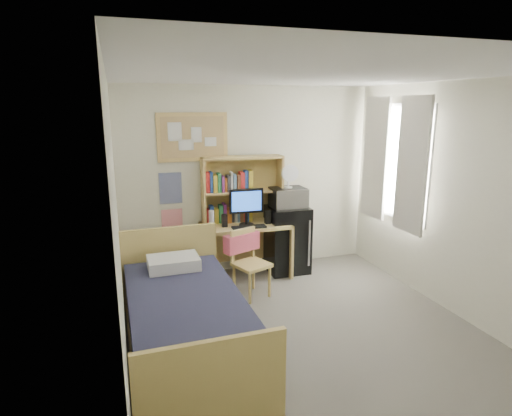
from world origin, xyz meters
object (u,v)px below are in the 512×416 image
object	(u,v)px
desk	(245,250)
desk_fan	(288,177)
microwave	(288,197)
bed	(187,325)
desk_chair	(252,264)
mini_fridge	(287,239)
speaker_left	(225,221)
monitor	(246,207)
bulletin_board	(193,137)
speaker_right	(268,217)

from	to	relation	value
desk	desk_fan	size ratio (longest dim) A/B	4.13
microwave	bed	bearing A→B (deg)	-134.32
desk_chair	microwave	world-z (taller)	microwave
mini_fridge	bed	size ratio (longest dim) A/B	0.44
speaker_left	desk_fan	world-z (taller)	desk_fan
bed	microwave	bearing A→B (deg)	43.72
speaker_left	monitor	bearing A→B (deg)	0.00
desk	desk_chair	world-z (taller)	desk_chair
monitor	microwave	xyz separation A→B (m)	(0.63, 0.06, 0.08)
mini_fridge	bed	bearing A→B (deg)	-133.99
microwave	desk_fan	world-z (taller)	desk_fan
bulletin_board	monitor	distance (m)	1.17
desk_chair	monitor	world-z (taller)	monitor
monitor	speaker_left	size ratio (longest dim) A/B	2.88
speaker_right	desk_fan	distance (m)	0.62
bed	microwave	xyz separation A→B (m)	(1.72, 1.67, 0.79)
bulletin_board	speaker_left	size ratio (longest dim) A/B	5.49
bulletin_board	speaker_right	distance (m)	1.47
bulletin_board	bed	distance (m)	2.60
desk_chair	speaker_left	bearing A→B (deg)	85.33
bulletin_board	microwave	bearing A→B (deg)	-13.54
bed	microwave	size ratio (longest dim) A/B	4.57
desk	bed	xyz separation A→B (m)	(-1.09, -1.67, -0.08)
bulletin_board	desk_fan	world-z (taller)	bulletin_board
bulletin_board	speaker_right	bearing A→B (deg)	-22.31
desk	microwave	size ratio (longest dim) A/B	2.57
desk	microwave	bearing A→B (deg)	3.11
bed	speaker_right	world-z (taller)	speaker_right
desk_chair	bulletin_board	bearing A→B (deg)	96.51
desk_chair	speaker_right	world-z (taller)	speaker_right
bulletin_board	desk_chair	bearing A→B (deg)	-61.90
speaker_left	bed	bearing A→B (deg)	-113.15
speaker_left	desk	bearing A→B (deg)	11.31
bed	desk_chair	bearing A→B (deg)	45.66
desk	desk_chair	bearing A→B (deg)	-97.43
desk_chair	monitor	xyz separation A→B (m)	(0.11, 0.59, 0.58)
speaker_left	microwave	world-z (taller)	microwave
speaker_left	bulletin_board	bearing A→B (deg)	135.78
mini_fridge	monitor	size ratio (longest dim) A/B	1.92
speaker_right	microwave	bearing A→B (deg)	16.20
speaker_left	desk_fan	bearing A→B (deg)	5.81
desk_chair	bed	size ratio (longest dim) A/B	0.39
desk_chair	speaker_left	distance (m)	0.76
mini_fridge	microwave	distance (m)	0.61
desk	microwave	world-z (taller)	microwave
mini_fridge	desk	bearing A→B (deg)	-176.43
desk	desk_chair	size ratio (longest dim) A/B	1.42
speaker_left	mini_fridge	bearing A→B (deg)	7.04
desk_chair	bed	xyz separation A→B (m)	(-0.98, -1.02, -0.13)
monitor	desk_fan	world-z (taller)	desk_fan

